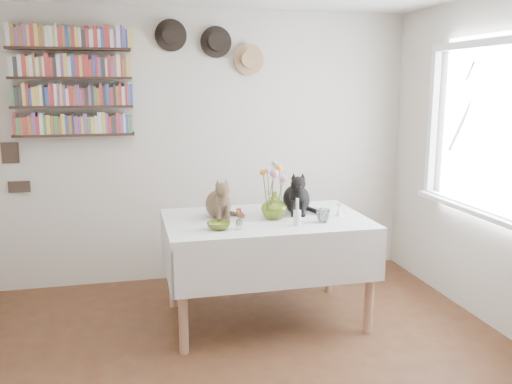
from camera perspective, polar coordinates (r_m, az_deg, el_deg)
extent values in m
cube|color=beige|center=(5.10, -5.85, 4.71)|extent=(4.04, 0.04, 2.54)
cube|color=white|center=(4.43, 23.21, 6.12)|extent=(0.01, 1.40, 1.20)
cube|color=white|center=(4.43, 23.86, 14.25)|extent=(0.06, 1.52, 0.06)
cube|color=white|center=(4.52, 22.59, -1.85)|extent=(0.06, 1.52, 0.06)
cube|color=white|center=(5.03, 18.29, 6.97)|extent=(0.06, 0.06, 1.20)
cube|color=white|center=(4.50, 22.28, -1.87)|extent=(0.12, 1.50, 0.04)
cube|color=white|center=(4.16, 1.03, -3.20)|extent=(1.54, 0.99, 0.07)
cylinder|color=tan|center=(3.79, -7.70, -11.35)|extent=(0.07, 0.07, 0.76)
cylinder|color=tan|center=(4.14, 11.86, -9.49)|extent=(0.07, 0.07, 0.76)
cylinder|color=tan|center=(4.56, -8.78, -7.41)|extent=(0.07, 0.07, 0.76)
cylinder|color=tan|center=(4.86, 7.70, -6.21)|extent=(0.07, 0.07, 0.76)
imported|color=#B2C74E|center=(4.11, 1.93, -1.41)|extent=(0.26, 0.26, 0.21)
imported|color=#B2C74E|center=(3.84, -3.96, -3.57)|extent=(0.21, 0.21, 0.05)
imported|color=white|center=(4.04, 7.05, -2.50)|extent=(0.14, 0.14, 0.10)
cylinder|color=white|center=(3.94, 4.35, -2.73)|extent=(0.06, 0.06, 0.11)
cylinder|color=white|center=(3.92, 4.37, -1.32)|extent=(0.02, 0.02, 0.09)
cylinder|color=white|center=(3.81, -1.82, -3.50)|extent=(0.04, 0.04, 0.07)
cone|color=white|center=(4.25, 8.75, -2.00)|extent=(0.06, 0.06, 0.08)
sphere|color=beige|center=(4.24, 8.77, -1.33)|extent=(0.03, 0.03, 0.03)
cylinder|color=#4C7233|center=(4.09, 1.50, -0.10)|extent=(0.01, 0.01, 0.30)
sphere|color=#C78499|center=(4.06, 1.51, 1.97)|extent=(0.07, 0.07, 0.07)
cylinder|color=#4C7233|center=(4.08, 2.55, -0.41)|extent=(0.01, 0.01, 0.26)
sphere|color=#C78499|center=(4.06, 2.57, 1.39)|extent=(0.06, 0.06, 0.06)
cylinder|color=#4C7233|center=(4.13, 2.64, 0.28)|extent=(0.01, 0.01, 0.34)
sphere|color=orange|center=(4.10, 2.66, 2.62)|extent=(0.06, 0.06, 0.06)
cylinder|color=#4C7233|center=(4.11, 0.99, 0.03)|extent=(0.01, 0.01, 0.31)
sphere|color=orange|center=(4.08, 0.99, 2.16)|extent=(0.05, 0.05, 0.05)
cylinder|color=#4C7233|center=(4.13, 1.76, 0.50)|extent=(0.01, 0.01, 0.37)
sphere|color=#999E93|center=(4.10, 1.78, 3.04)|extent=(0.04, 0.04, 0.04)
cylinder|color=#4C7233|center=(4.04, 1.37, -0.01)|extent=(0.01, 0.01, 0.33)
sphere|color=#999E93|center=(4.02, 1.38, 2.30)|extent=(0.04, 0.04, 0.04)
cube|color=#311D15|center=(4.96, -18.49, 5.74)|extent=(1.00, 0.16, 0.02)
cube|color=#311D15|center=(4.94, -18.67, 8.51)|extent=(1.00, 0.16, 0.02)
cube|color=#311D15|center=(4.94, -18.85, 11.29)|extent=(1.00, 0.16, 0.02)
cube|color=#311D15|center=(4.95, -19.03, 14.06)|extent=(1.00, 0.16, 0.02)
cylinder|color=black|center=(5.00, -8.95, 15.98)|extent=(0.28, 0.02, 0.28)
cylinder|color=black|center=(4.96, -8.92, 16.02)|extent=(0.16, 0.08, 0.16)
cylinder|color=black|center=(5.04, -4.23, 15.47)|extent=(0.28, 0.02, 0.28)
cylinder|color=black|center=(5.00, -4.16, 15.51)|extent=(0.16, 0.08, 0.16)
cylinder|color=tan|center=(5.09, -0.77, 13.77)|extent=(0.28, 0.02, 0.28)
cylinder|color=tan|center=(5.05, -0.67, 13.79)|extent=(0.16, 0.08, 0.16)
cube|color=#38281E|center=(5.12, -24.47, 3.78)|extent=(0.14, 0.02, 0.18)
cube|color=#38281E|center=(5.15, -23.65, 0.50)|extent=(0.18, 0.02, 0.10)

